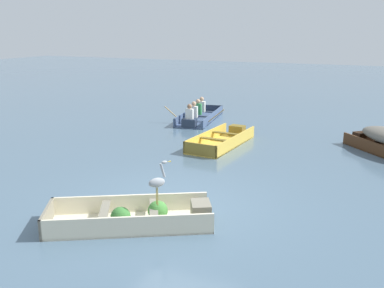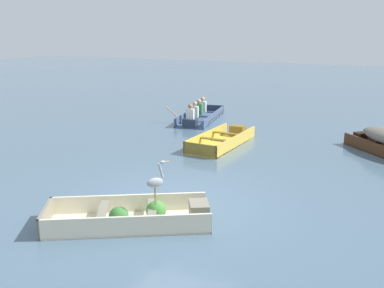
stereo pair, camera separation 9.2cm
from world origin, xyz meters
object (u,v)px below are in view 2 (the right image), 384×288
at_px(skiff_yellow_near_moored, 223,140).
at_px(heron_on_dinghy, 156,181).
at_px(rowboat_slate_blue_with_crew, 199,116).
at_px(dinghy_cream_foreground, 136,216).

bearing_deg(skiff_yellow_near_moored, heron_on_dinghy, -81.31).
height_order(skiff_yellow_near_moored, rowboat_slate_blue_with_crew, rowboat_slate_blue_with_crew).
relative_size(dinghy_cream_foreground, rowboat_slate_blue_with_crew, 0.91).
bearing_deg(skiff_yellow_near_moored, rowboat_slate_blue_with_crew, 126.05).
height_order(dinghy_cream_foreground, skiff_yellow_near_moored, dinghy_cream_foreground).
relative_size(skiff_yellow_near_moored, heron_on_dinghy, 3.64).
distance_m(dinghy_cream_foreground, heron_on_dinghy, 0.83).
xyz_separation_m(dinghy_cream_foreground, skiff_yellow_near_moored, (-0.56, 6.22, -0.03)).
relative_size(skiff_yellow_near_moored, rowboat_slate_blue_with_crew, 0.86).
bearing_deg(dinghy_cream_foreground, rowboat_slate_blue_with_crew, 106.49).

